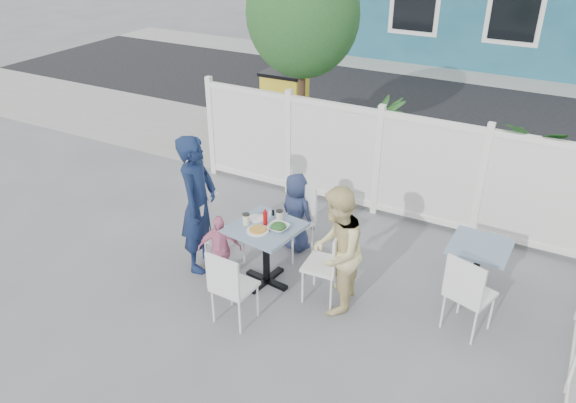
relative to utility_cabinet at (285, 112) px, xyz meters
The scene contains 28 objects.
ground 4.67m from the utility_cabinet, 60.07° to the right, with size 80.00×80.00×0.00m, color slate.
near_sidewalk 2.41m from the utility_cabinet, ahead, with size 24.00×2.60×0.01m, color gray.
street 4.24m from the utility_cabinet, 56.66° to the left, with size 24.00×5.00×0.01m, color black.
far_sidewalk 7.02m from the utility_cabinet, 70.77° to the left, with size 24.00×1.60×0.01m, color gray.
fence_back 2.89m from the utility_cabinet, 33.66° to the right, with size 5.86×0.08×1.60m.
tree 2.15m from the utility_cabinet, 44.89° to the right, with size 1.80×1.62×3.59m.
utility_cabinet is the anchor object (origin of this frame).
potted_shrub_a 2.35m from the utility_cabinet, 22.52° to the right, with size 0.86×0.86×1.53m, color #194421.
potted_shrub_b 4.27m from the utility_cabinet, 13.54° to the right, with size 1.53×1.32×1.70m, color #194421.
main_table 4.30m from the utility_cabinet, 64.26° to the right, with size 0.85×0.85×0.80m.
spare_table 5.07m from the utility_cabinet, 35.21° to the right, with size 0.68×0.68×0.70m.
chair_left 4.01m from the utility_cabinet, 73.17° to the right, with size 0.42×0.44×0.92m.
chair_right 4.66m from the utility_cabinet, 54.96° to the right, with size 0.44×0.46×0.94m.
chair_back 3.61m from the utility_cabinet, 58.68° to the right, with size 0.55×0.54×0.96m.
chair_near 5.08m from the utility_cabinet, 67.94° to the right, with size 0.44×0.43×0.93m.
chair_spare 5.55m from the utility_cabinet, 41.14° to the right, with size 0.55×0.54×0.96m.
man 4.06m from the utility_cabinet, 76.32° to the right, with size 0.65×0.43×1.78m, color #121F42.
woman 4.79m from the utility_cabinet, 54.48° to the right, with size 0.74×0.57×1.51m, color gold.
boy 3.52m from the utility_cabinet, 58.80° to the right, with size 0.53×0.34×1.08m, color navy.
toddler 4.32m from the utility_cabinet, 71.73° to the right, with size 0.53×0.22×0.90m, color pink.
plate_main 4.42m from the utility_cabinet, 65.30° to the right, with size 0.26×0.26×0.02m, color white.
plate_side 4.14m from the utility_cabinet, 65.88° to the right, with size 0.20×0.20×0.01m, color white.
salad_bowl 4.37m from the utility_cabinet, 62.23° to the right, with size 0.24×0.24×0.06m, color white.
coffee_cup_a 4.27m from the utility_cabinet, 67.34° to the right, with size 0.08×0.08×0.13m, color beige.
coffee_cup_b 4.16m from the utility_cabinet, 62.12° to the right, with size 0.08×0.08×0.12m, color beige.
ketchup_bottle 4.26m from the utility_cabinet, 64.34° to the right, with size 0.05×0.05×0.17m, color #AF070B.
salt_shaker 4.05m from the utility_cabinet, 63.78° to the right, with size 0.03×0.03×0.06m, color white.
pepper_shaker 4.04m from the utility_cabinet, 63.25° to the right, with size 0.03×0.03×0.07m, color black.
Camera 1 is at (2.46, -4.68, 4.17)m, focal length 35.00 mm.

